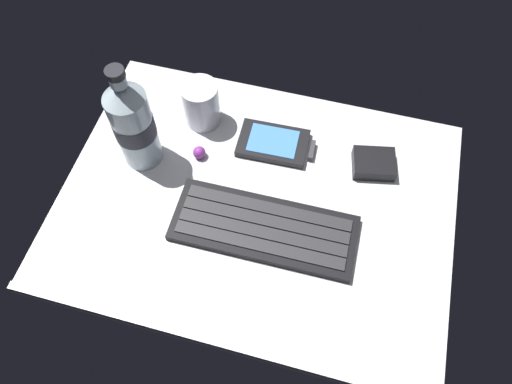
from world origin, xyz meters
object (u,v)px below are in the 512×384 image
at_px(handheld_device, 277,144).
at_px(juice_cup, 201,105).
at_px(keyboard, 264,228).
at_px(charger_block, 374,164).
at_px(trackball_mouse, 199,152).
at_px(water_bottle, 133,123).

bearing_deg(handheld_device, juice_cup, 170.46).
height_order(keyboard, handheld_device, keyboard).
distance_m(charger_block, trackball_mouse, 0.30).
bearing_deg(trackball_mouse, keyboard, -37.28).
bearing_deg(charger_block, keyboard, -132.63).
relative_size(keyboard, handheld_device, 2.24).
bearing_deg(juice_cup, water_bottle, -126.61).
distance_m(handheld_device, charger_block, 0.17).
xyz_separation_m(handheld_device, juice_cup, (-0.14, 0.02, 0.03)).
relative_size(keyboard, trackball_mouse, 13.24).
relative_size(water_bottle, charger_block, 2.97).
height_order(juice_cup, water_bottle, water_bottle).
bearing_deg(handheld_device, trackball_mouse, -156.39).
distance_m(handheld_device, trackball_mouse, 0.14).
height_order(handheld_device, water_bottle, water_bottle).
height_order(keyboard, juice_cup, juice_cup).
bearing_deg(keyboard, charger_block, 47.37).
relative_size(keyboard, charger_block, 4.16).
relative_size(handheld_device, juice_cup, 1.53).
bearing_deg(juice_cup, handheld_device, -9.54).
xyz_separation_m(keyboard, charger_block, (0.15, 0.16, 0.00)).
bearing_deg(water_bottle, keyboard, -19.92).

